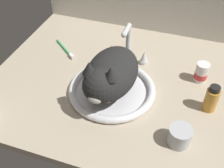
{
  "coord_description": "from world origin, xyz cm",
  "views": [
    {
      "loc": [
        19.92,
        -74.53,
        72.95
      ],
      "look_at": [
        -2.7,
        -7.01,
        7.0
      ],
      "focal_mm": 43.34,
      "sensor_mm": 36.0,
      "label": 1
    }
  ],
  "objects_px": {
    "pill_bottle": "(201,73)",
    "amber_bottle": "(211,99)",
    "sink_basin": "(112,90)",
    "faucet": "(127,48)",
    "toothbrush": "(65,49)",
    "cat": "(109,76)",
    "metal_jar": "(180,136)"
  },
  "relations": [
    {
      "from": "amber_bottle",
      "to": "toothbrush",
      "type": "xyz_separation_m",
      "value": [
        -0.62,
        0.16,
        -0.04
      ]
    },
    {
      "from": "faucet",
      "to": "pill_bottle",
      "type": "bearing_deg",
      "value": -5.33
    },
    {
      "from": "amber_bottle",
      "to": "metal_jar",
      "type": "bearing_deg",
      "value": -114.41
    },
    {
      "from": "faucet",
      "to": "toothbrush",
      "type": "distance_m",
      "value": 0.28
    },
    {
      "from": "sink_basin",
      "to": "metal_jar",
      "type": "bearing_deg",
      "value": -28.84
    },
    {
      "from": "pill_bottle",
      "to": "toothbrush",
      "type": "distance_m",
      "value": 0.58
    },
    {
      "from": "sink_basin",
      "to": "pill_bottle",
      "type": "bearing_deg",
      "value": 29.44
    },
    {
      "from": "pill_bottle",
      "to": "amber_bottle",
      "type": "bearing_deg",
      "value": -73.3
    },
    {
      "from": "metal_jar",
      "to": "toothbrush",
      "type": "distance_m",
      "value": 0.63
    },
    {
      "from": "cat",
      "to": "pill_bottle",
      "type": "distance_m",
      "value": 0.36
    },
    {
      "from": "cat",
      "to": "metal_jar",
      "type": "bearing_deg",
      "value": -24.24
    },
    {
      "from": "faucet",
      "to": "cat",
      "type": "relative_size",
      "value": 0.48
    },
    {
      "from": "metal_jar",
      "to": "amber_bottle",
      "type": "xyz_separation_m",
      "value": [
        0.08,
        0.17,
        0.02
      ]
    },
    {
      "from": "pill_bottle",
      "to": "metal_jar",
      "type": "relative_size",
      "value": 1.1
    },
    {
      "from": "cat",
      "to": "faucet",
      "type": "bearing_deg",
      "value": 89.87
    },
    {
      "from": "faucet",
      "to": "pill_bottle",
      "type": "xyz_separation_m",
      "value": [
        0.3,
        -0.03,
        -0.03
      ]
    },
    {
      "from": "sink_basin",
      "to": "toothbrush",
      "type": "bearing_deg",
      "value": 146.68
    },
    {
      "from": "pill_bottle",
      "to": "metal_jar",
      "type": "height_order",
      "value": "pill_bottle"
    },
    {
      "from": "sink_basin",
      "to": "pill_bottle",
      "type": "relative_size",
      "value": 4.03
    },
    {
      "from": "pill_bottle",
      "to": "faucet",
      "type": "bearing_deg",
      "value": 174.67
    },
    {
      "from": "sink_basin",
      "to": "toothbrush",
      "type": "xyz_separation_m",
      "value": [
        -0.28,
        0.18,
        -0.01
      ]
    },
    {
      "from": "amber_bottle",
      "to": "sink_basin",
      "type": "bearing_deg",
      "value": -175.39
    },
    {
      "from": "pill_bottle",
      "to": "toothbrush",
      "type": "relative_size",
      "value": 0.59
    },
    {
      "from": "sink_basin",
      "to": "cat",
      "type": "height_order",
      "value": "cat"
    },
    {
      "from": "amber_bottle",
      "to": "pill_bottle",
      "type": "bearing_deg",
      "value": 106.7
    },
    {
      "from": "cat",
      "to": "pill_bottle",
      "type": "bearing_deg",
      "value": 33.06
    },
    {
      "from": "pill_bottle",
      "to": "amber_bottle",
      "type": "xyz_separation_m",
      "value": [
        0.04,
        -0.14,
        0.01
      ]
    },
    {
      "from": "pill_bottle",
      "to": "sink_basin",
      "type": "bearing_deg",
      "value": -150.56
    },
    {
      "from": "cat",
      "to": "amber_bottle",
      "type": "relative_size",
      "value": 3.52
    },
    {
      "from": "toothbrush",
      "to": "faucet",
      "type": "bearing_deg",
      "value": 2.97
    },
    {
      "from": "pill_bottle",
      "to": "amber_bottle",
      "type": "relative_size",
      "value": 0.76
    },
    {
      "from": "faucet",
      "to": "pill_bottle",
      "type": "relative_size",
      "value": 2.21
    }
  ]
}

